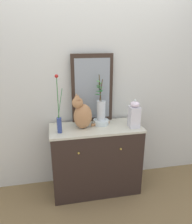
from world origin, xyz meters
TOP-DOWN VIEW (x-y plane):
  - ground_plane at (0.00, 0.00)m, footprint 6.00×6.00m
  - wall_back at (0.00, 0.29)m, footprint 4.40×0.08m
  - sideboard at (0.00, -0.00)m, footprint 1.04×0.45m
  - mirror_leaning at (-0.01, 0.20)m, footprint 0.48×0.03m
  - cat_sitting at (-0.15, 0.00)m, footprint 0.44×0.19m
  - vase_slim_green at (-0.41, -0.07)m, footprint 0.08×0.05m
  - bowl_porcelain at (0.07, 0.07)m, footprint 0.18×0.18m
  - vase_glass_clear at (0.07, 0.07)m, footprint 0.13×0.19m
  - jar_lidded_porcelain at (0.42, -0.08)m, footprint 0.11×0.11m

SIDE VIEW (x-z plane):
  - ground_plane at x=0.00m, z-range 0.00..0.00m
  - sideboard at x=0.00m, z-range 0.00..0.84m
  - bowl_porcelain at x=0.07m, z-range 0.84..0.89m
  - jar_lidded_porcelain at x=0.42m, z-range 0.82..1.15m
  - vase_slim_green at x=-0.41m, z-range 0.68..1.30m
  - cat_sitting at x=-0.15m, z-range 0.81..1.21m
  - vase_glass_clear at x=0.07m, z-range 0.77..1.29m
  - mirror_leaning at x=-0.01m, z-range 0.84..1.63m
  - wall_back at x=0.00m, z-range 0.00..2.60m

